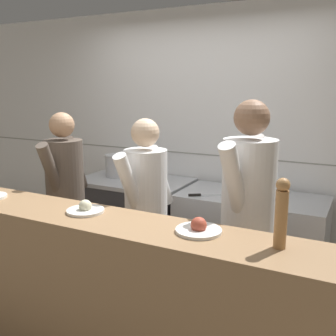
% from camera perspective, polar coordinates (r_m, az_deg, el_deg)
% --- Properties ---
extents(ground_plane, '(14.00, 14.00, 0.00)m').
position_cam_1_polar(ground_plane, '(3.24, -7.20, -22.95)').
color(ground_plane, '#7F705B').
extents(wall_back_tiled, '(8.00, 0.06, 2.60)m').
position_cam_1_polar(wall_back_tiled, '(4.07, 4.80, 4.18)').
color(wall_back_tiled, white).
rests_on(wall_back_tiled, ground_plane).
extents(oven_range, '(1.12, 0.71, 0.90)m').
position_cam_1_polar(oven_range, '(4.17, -4.84, -7.65)').
color(oven_range, '#38383D').
rests_on(oven_range, ground_plane).
extents(prep_counter, '(1.30, 0.65, 0.88)m').
position_cam_1_polar(prep_counter, '(3.71, 11.80, -10.60)').
color(prep_counter, '#B7BABF').
rests_on(prep_counter, ground_plane).
extents(pass_counter, '(3.06, 0.45, 1.05)m').
position_cam_1_polar(pass_counter, '(2.70, -9.63, -17.71)').
color(pass_counter, '#93704C').
rests_on(pass_counter, ground_plane).
extents(stock_pot, '(0.25, 0.25, 0.24)m').
position_cam_1_polar(stock_pot, '(4.17, -7.46, 0.43)').
color(stock_pot, '#B7BABF').
rests_on(stock_pot, oven_range).
extents(sauce_pot, '(0.27, 0.27, 0.19)m').
position_cam_1_polar(sauce_pot, '(3.86, -2.50, -0.76)').
color(sauce_pot, beige).
rests_on(sauce_pot, oven_range).
extents(mixing_bowl_steel, '(0.22, 0.22, 0.08)m').
position_cam_1_polar(mixing_bowl_steel, '(3.54, 10.83, -3.43)').
color(mixing_bowl_steel, '#B7BABF').
rests_on(mixing_bowl_steel, prep_counter).
extents(chefs_knife, '(0.35, 0.24, 0.02)m').
position_cam_1_polar(chefs_knife, '(3.51, 5.63, -3.93)').
color(chefs_knife, '#B7BABF').
rests_on(chefs_knife, prep_counter).
extents(plated_dish_appetiser, '(0.24, 0.24, 0.08)m').
position_cam_1_polar(plated_dish_appetiser, '(2.59, -11.90, -5.85)').
color(plated_dish_appetiser, white).
rests_on(plated_dish_appetiser, pass_counter).
extents(plated_dish_dessert, '(0.26, 0.26, 0.09)m').
position_cam_1_polar(plated_dish_dessert, '(2.21, 4.47, -8.73)').
color(plated_dish_dessert, white).
rests_on(plated_dish_dessert, pass_counter).
extents(pepper_mill, '(0.07, 0.07, 0.36)m').
position_cam_1_polar(pepper_mill, '(2.02, 16.13, -6.16)').
color(pepper_mill, '#AD7A47').
rests_on(pepper_mill, pass_counter).
extents(chef_head_cook, '(0.39, 0.71, 1.62)m').
position_cam_1_polar(chef_head_cook, '(3.58, -14.63, -3.75)').
color(chef_head_cook, black).
rests_on(chef_head_cook, ground_plane).
extents(chef_sous, '(0.36, 0.70, 1.61)m').
position_cam_1_polar(chef_sous, '(3.04, -3.20, -6.29)').
color(chef_sous, black).
rests_on(chef_sous, ground_plane).
extents(chef_line, '(0.41, 0.77, 1.76)m').
position_cam_1_polar(chef_line, '(2.73, 11.45, -6.87)').
color(chef_line, black).
rests_on(chef_line, ground_plane).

